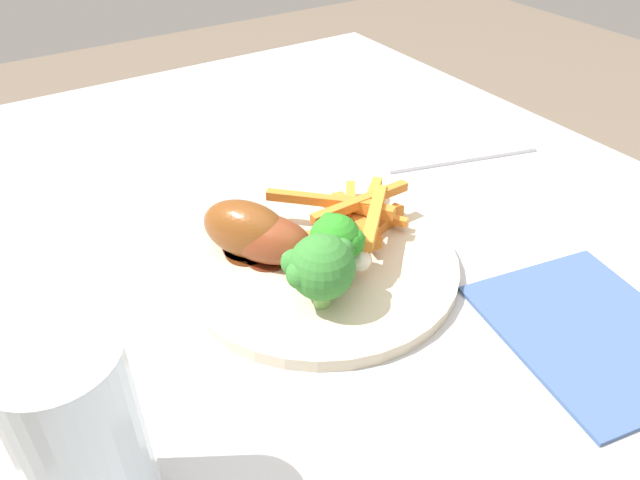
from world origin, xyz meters
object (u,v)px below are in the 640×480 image
object	(u,v)px
dining_table	(364,333)
chicken_drumstick_far	(273,240)
chicken_drumstick_extra	(247,230)
chicken_drumstick_near	(250,231)
fork	(463,159)
water_glass	(82,441)
broccoli_floret_front	(338,242)
carrot_fries_pile	(355,217)
dinner_plate	(320,263)
broccoli_floret_middle	(320,267)

from	to	relation	value
dining_table	chicken_drumstick_far	bearing A→B (deg)	-102.71
chicken_drumstick_extra	chicken_drumstick_near	bearing A→B (deg)	1.62
fork	water_glass	world-z (taller)	water_glass
broccoli_floret_front	chicken_drumstick_far	bearing A→B (deg)	-147.48
dining_table	water_glass	size ratio (longest dim) A/B	8.14
carrot_fries_pile	chicken_drumstick_extra	world-z (taller)	chicken_drumstick_extra
dinner_plate	broccoli_floret_front	world-z (taller)	broccoli_floret_front
broccoli_floret_middle	carrot_fries_pile	size ratio (longest dim) A/B	0.43
dining_table	broccoli_floret_middle	distance (m)	0.19
dining_table	dinner_plate	world-z (taller)	dinner_plate
carrot_fries_pile	chicken_drumstick_far	size ratio (longest dim) A/B	1.23
dining_table	carrot_fries_pile	size ratio (longest dim) A/B	7.30
fork	carrot_fries_pile	bearing A→B (deg)	-146.55
dinner_plate	fork	distance (m)	0.26
dining_table	broccoli_floret_front	xyz separation A→B (m)	(0.03, -0.06, 0.16)
broccoli_floret_middle	chicken_drumstick_near	world-z (taller)	broccoli_floret_middle
carrot_fries_pile	chicken_drumstick_far	world-z (taller)	chicken_drumstick_far
broccoli_floret_middle	chicken_drumstick_far	xyz separation A→B (m)	(-0.07, -0.00, -0.02)
broccoli_floret_middle	chicken_drumstick_far	distance (m)	0.07
chicken_drumstick_near	water_glass	xyz separation A→B (m)	(0.16, -0.18, 0.03)
chicken_drumstick_near	fork	distance (m)	0.30
broccoli_floret_middle	water_glass	distance (m)	0.21
chicken_drumstick_far	chicken_drumstick_extra	distance (m)	0.03
dinner_plate	carrot_fries_pile	xyz separation A→B (m)	(-0.02, 0.05, 0.02)
broccoli_floret_front	chicken_drumstick_extra	distance (m)	0.09
broccoli_floret_middle	fork	distance (m)	0.32
chicken_drumstick_far	fork	size ratio (longest dim) A/B	0.64
broccoli_floret_front	fork	bearing A→B (deg)	113.72
dining_table	fork	world-z (taller)	fork
dining_table	water_glass	world-z (taller)	water_glass
broccoli_floret_middle	water_glass	size ratio (longest dim) A/B	0.48
broccoli_floret_front	carrot_fries_pile	bearing A→B (deg)	132.41
broccoli_floret_front	carrot_fries_pile	world-z (taller)	broccoli_floret_front
chicken_drumstick_far	chicken_drumstick_extra	world-z (taller)	chicken_drumstick_extra
chicken_drumstick_far	fork	xyz separation A→B (m)	(-0.06, 0.29, -0.03)
chicken_drumstick_extra	fork	size ratio (longest dim) A/B	0.66
chicken_drumstick_near	broccoli_floret_front	bearing A→B (deg)	32.84
chicken_drumstick_near	chicken_drumstick_extra	bearing A→B (deg)	-178.38
broccoli_floret_front	fork	xyz separation A→B (m)	(-0.11, 0.25, -0.05)
dinner_plate	chicken_drumstick_far	bearing A→B (deg)	-119.18
dinner_plate	chicken_drumstick_far	xyz separation A→B (m)	(-0.02, -0.04, 0.03)
dining_table	broccoli_floret_front	distance (m)	0.18
chicken_drumstick_extra	chicken_drumstick_far	bearing A→B (deg)	28.04
dining_table	carrot_fries_pile	bearing A→B (deg)	-159.33
broccoli_floret_front	water_glass	size ratio (longest dim) A/B	0.47
chicken_drumstick_extra	water_glass	size ratio (longest dim) A/B	0.93
dinner_plate	broccoli_floret_front	bearing A→B (deg)	-5.46
broccoli_floret_middle	fork	xyz separation A→B (m)	(-0.13, 0.28, -0.05)
broccoli_floret_front	water_glass	bearing A→B (deg)	-67.69
dining_table	water_glass	bearing A→B (deg)	-66.42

